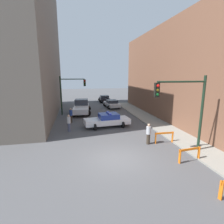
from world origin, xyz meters
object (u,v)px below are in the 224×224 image
police_car (107,120)px  parked_car_mid (104,99)px  traffic_light_near (187,103)px  barrier_mid (190,152)px  barrier_back (164,136)px  traffic_light_far (69,90)px  pedestrian_crossing (69,123)px  white_truck (81,107)px  pedestrian_corner (71,115)px  parked_car_near (112,104)px  pedestrian_sidewalk (149,134)px

police_car → parked_car_mid: size_ratio=1.11×
traffic_light_near → barrier_mid: 3.19m
barrier_back → barrier_mid: bearing=-89.3°
parked_car_mid → barrier_back: (1.07, -22.55, -0.06)m
traffic_light_near → traffic_light_far: size_ratio=1.00×
traffic_light_near → pedestrian_crossing: size_ratio=3.13×
white_truck → pedestrian_corner: bearing=-101.1°
police_car → parked_car_mid: police_car is taller
traffic_light_far → parked_car_mid: traffic_light_far is taller
parked_car_near → police_car: bearing=-108.9°
traffic_light_far → pedestrian_corner: traffic_light_far is taller
traffic_light_far → barrier_back: traffic_light_far is taller
traffic_light_far → pedestrian_crossing: bearing=-89.4°
parked_car_mid → barrier_mid: (1.11, -25.70, -0.06)m
parked_car_near → parked_car_mid: size_ratio=1.02×
pedestrian_crossing → pedestrian_corner: (0.13, 3.26, 0.00)m
police_car → pedestrian_corner: pedestrian_corner is taller
pedestrian_crossing → barrier_mid: pedestrian_crossing is taller
parked_car_mid → parked_car_near: bearing=-86.8°
traffic_light_far → barrier_back: 14.67m
police_car → parked_car_near: 11.00m
white_truck → parked_car_near: (5.12, 3.43, -0.23)m
pedestrian_sidewalk → pedestrian_crossing: bearing=23.8°
traffic_light_far → parked_car_near: 8.16m
pedestrian_crossing → pedestrian_corner: bearing=-163.8°
barrier_mid → traffic_light_far: bearing=116.3°
pedestrian_sidewalk → barrier_back: pedestrian_sidewalk is taller
white_truck → pedestrian_sidewalk: (4.71, -12.56, -0.04)m
traffic_light_near → traffic_light_far: traffic_light_near is taller
police_car → pedestrian_corner: (-3.77, 2.45, 0.14)m
white_truck → barrier_back: (6.03, -12.63, -0.29)m
parked_car_mid → barrier_mid: bearing=-85.8°
parked_car_mid → white_truck: bearing=-114.8°
traffic_light_near → pedestrian_corner: traffic_light_near is taller
pedestrian_crossing → pedestrian_corner: same height
barrier_mid → white_truck: bearing=111.0°
parked_car_mid → barrier_mid: size_ratio=2.72×
traffic_light_near → traffic_light_far: bearing=119.6°
traffic_light_near → pedestrian_crossing: (-7.95, 6.50, -2.67)m
traffic_light_far → police_car: (3.98, -6.84, -2.67)m
parked_car_mid → barrier_back: bearing=-85.6°
pedestrian_crossing → pedestrian_sidewalk: bearing=72.3°
parked_car_mid → pedestrian_corner: bearing=-111.5°
pedestrian_crossing → pedestrian_corner: 3.27m
traffic_light_far → barrier_back: (7.59, -12.25, -2.78)m
traffic_light_far → barrier_mid: (7.62, -15.40, -2.78)m
white_truck → barrier_mid: 16.91m
barrier_back → traffic_light_far: bearing=121.8°
pedestrian_sidewalk → barrier_back: (1.32, -0.07, -0.24)m
police_car → barrier_back: (3.61, -5.40, -0.11)m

